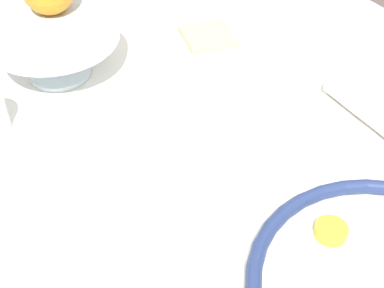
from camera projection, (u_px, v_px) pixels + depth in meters
dining_table at (235, 286)px, 1.06m from camera, size 1.49×0.99×0.76m
fruit_stand at (53, 34)px, 0.89m from camera, size 0.22×0.22×0.10m
bread_plate at (208, 40)px, 1.01m from camera, size 0.20×0.20×0.02m
napkin_roll at (368, 106)px, 0.84m from camera, size 0.16×0.05×0.04m
cup_mid at (191, 168)px, 0.73m from camera, size 0.07×0.07×0.06m
spoon at (381, 105)px, 0.87m from camera, size 0.18×0.04×0.01m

